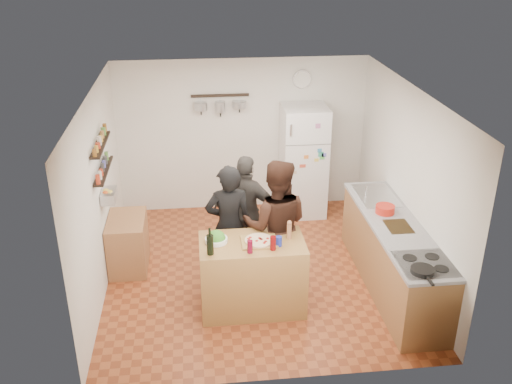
{
  "coord_description": "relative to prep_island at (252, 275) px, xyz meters",
  "views": [
    {
      "loc": [
        -0.75,
        -6.64,
        4.23
      ],
      "look_at": [
        0.0,
        0.1,
        1.15
      ],
      "focal_mm": 40.0,
      "sensor_mm": 36.0,
      "label": 1
    }
  ],
  "objects": [
    {
      "name": "pizza",
      "position": [
        0.08,
        -0.02,
        0.48
      ],
      "size": [
        0.34,
        0.34,
        0.02
      ],
      "primitive_type": "cylinder",
      "color": "beige",
      "rests_on": "pizza_board"
    },
    {
      "name": "counter_run",
      "position": [
        1.85,
        0.24,
        -0.01
      ],
      "size": [
        0.63,
        2.63,
        0.9
      ],
      "primitive_type": "cube",
      "color": "#9E7042",
      "rests_on": "floor"
    },
    {
      "name": "cutting_board",
      "position": [
        1.85,
        0.17,
        0.46
      ],
      "size": [
        0.3,
        0.4,
        0.02
      ],
      "primitive_type": "cube",
      "color": "olive",
      "rests_on": "counter_run"
    },
    {
      "name": "pot_rack",
      "position": [
        -0.2,
        2.79,
        1.49
      ],
      "size": [
        0.9,
        0.04,
        0.04
      ],
      "primitive_type": "cube",
      "color": "black",
      "rests_on": "back_wall"
    },
    {
      "name": "person_back",
      "position": [
        0.03,
        1.03,
        0.34
      ],
      "size": [
        1.01,
        0.75,
        1.59
      ],
      "primitive_type": "imported",
      "rotation": [
        0.0,
        0.0,
        2.7
      ],
      "color": "#302D2B",
      "rests_on": "floor"
    },
    {
      "name": "red_bowl",
      "position": [
        1.8,
        0.56,
        0.52
      ],
      "size": [
        0.25,
        0.25,
        0.1
      ],
      "primitive_type": "cylinder",
      "color": "red",
      "rests_on": "counter_run"
    },
    {
      "name": "skillet",
      "position": [
        1.75,
        -0.87,
        0.49
      ],
      "size": [
        0.26,
        0.26,
        0.05
      ],
      "primitive_type": "cylinder",
      "color": "black",
      "rests_on": "stove_top"
    },
    {
      "name": "spice_shelf_lower",
      "position": [
        -1.78,
        0.99,
        1.04
      ],
      "size": [
        0.12,
        1.0,
        0.02
      ],
      "primitive_type": "cube",
      "color": "black",
      "rests_on": "left_wall"
    },
    {
      "name": "sink",
      "position": [
        1.85,
        1.09,
        0.46
      ],
      "size": [
        0.5,
        0.8,
        0.03
      ],
      "primitive_type": "cube",
      "color": "silver",
      "rests_on": "counter_run"
    },
    {
      "name": "prep_island",
      "position": [
        0.0,
        0.0,
        0.0
      ],
      "size": [
        1.25,
        0.72,
        0.91
      ],
      "primitive_type": "cube",
      "color": "#A7793D",
      "rests_on": "floor"
    },
    {
      "name": "stove_top",
      "position": [
        1.85,
        -0.71,
        0.46
      ],
      "size": [
        0.6,
        0.62,
        0.02
      ],
      "primitive_type": "cube",
      "color": "white",
      "rests_on": "counter_run"
    },
    {
      "name": "wine_glass_far",
      "position": [
        0.22,
        -0.2,
        0.54
      ],
      "size": [
        0.07,
        0.07,
        0.17
      ],
      "primitive_type": "cylinder",
      "color": "#5B0709",
      "rests_on": "prep_island"
    },
    {
      "name": "pepper_mill",
      "position": [
        0.45,
        0.05,
        0.55
      ],
      "size": [
        0.06,
        0.06,
        0.18
      ],
      "primitive_type": "cylinder",
      "color": "#95613E",
      "rests_on": "prep_island"
    },
    {
      "name": "person_center",
      "position": [
        0.34,
        0.42,
        0.43
      ],
      "size": [
        0.96,
        0.81,
        1.77
      ],
      "primitive_type": "imported",
      "rotation": [
        0.0,
        0.0,
        2.96
      ],
      "color": "black",
      "rests_on": "floor"
    },
    {
      "name": "salad_bowl",
      "position": [
        -0.42,
        0.05,
        0.48
      ],
      "size": [
        0.27,
        0.27,
        0.05
      ],
      "primitive_type": "cylinder",
      "color": "white",
      "rests_on": "prep_island"
    },
    {
      "name": "wine_glass_near",
      "position": [
        -0.05,
        -0.24,
        0.53
      ],
      "size": [
        0.06,
        0.06,
        0.16
      ],
      "primitive_type": "cylinder",
      "color": "#54071A",
      "rests_on": "prep_island"
    },
    {
      "name": "pizza_board",
      "position": [
        0.08,
        -0.02,
        0.47
      ],
      "size": [
        0.42,
        0.34,
        0.02
      ],
      "primitive_type": "cube",
      "color": "olive",
      "rests_on": "prep_island"
    },
    {
      "name": "salt_canister",
      "position": [
        0.3,
        -0.12,
        0.52
      ],
      "size": [
        0.07,
        0.07,
        0.12
      ],
      "primitive_type": "cylinder",
      "color": "navy",
      "rests_on": "prep_island"
    },
    {
      "name": "room_shell",
      "position": [
        0.15,
        1.18,
        0.79
      ],
      "size": [
        4.2,
        4.2,
        4.2
      ],
      "color": "brown",
      "rests_on": "ground"
    },
    {
      "name": "side_table",
      "position": [
        -1.59,
        1.12,
        -0.09
      ],
      "size": [
        0.5,
        0.8,
        0.73
      ],
      "primitive_type": "cube",
      "color": "#9A6A40",
      "rests_on": "floor"
    },
    {
      "name": "spice_shelf_upper",
      "position": [
        -1.78,
        0.99,
        1.4
      ],
      "size": [
        0.12,
        1.0,
        0.02
      ],
      "primitive_type": "cube",
      "color": "black",
      "rests_on": "left_wall"
    },
    {
      "name": "wine_bottle",
      "position": [
        -0.5,
        -0.22,
        0.58
      ],
      "size": [
        0.08,
        0.08,
        0.24
      ],
      "primitive_type": "cylinder",
      "color": "black",
      "rests_on": "prep_island"
    },
    {
      "name": "fridge",
      "position": [
        1.1,
        2.54,
        0.45
      ],
      "size": [
        0.7,
        0.68,
        1.8
      ],
      "primitive_type": "cube",
      "color": "white",
      "rests_on": "floor"
    },
    {
      "name": "wall_clock",
      "position": [
        1.1,
        2.87,
        1.69
      ],
      "size": [
        0.3,
        0.03,
        0.3
      ],
      "primitive_type": "cylinder",
      "rotation": [
        1.57,
        0.0,
        0.0
      ],
      "color": "silver",
      "rests_on": "back_wall"
    },
    {
      "name": "person_left",
      "position": [
        -0.23,
        0.61,
        0.37
      ],
      "size": [
        0.62,
        0.42,
        1.65
      ],
      "primitive_type": "imported",
      "rotation": [
        0.0,
        0.0,
        3.19
      ],
      "color": "black",
      "rests_on": "floor"
    },
    {
      "name": "produce_basket",
      "position": [
        -1.75,
        0.99,
        0.69
      ],
      "size": [
        0.18,
        0.35,
        0.14
      ],
      "primitive_type": "cube",
      "color": "silver",
      "rests_on": "left_wall"
    }
  ]
}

